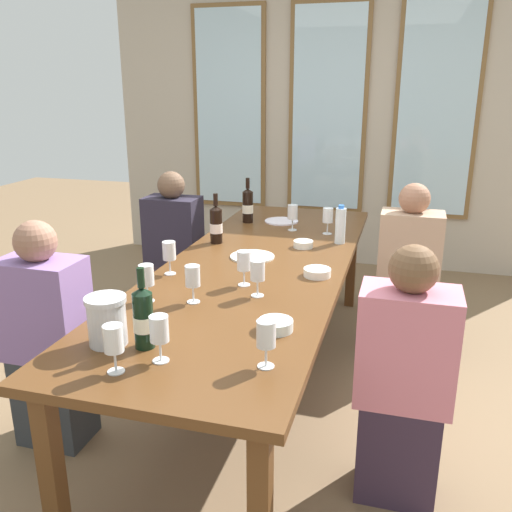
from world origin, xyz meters
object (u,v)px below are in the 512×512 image
Objects in this scene: wine_glass_0 at (258,272)px; seated_person_1 at (408,274)px; water_bottle at (340,225)px; wine_glass_3 at (147,277)px; tasting_bowl_1 at (276,325)px; wine_glass_5 at (293,213)px; wine_glass_9 at (244,263)px; white_plate_1 at (252,257)px; wine_glass_4 at (159,331)px; dining_table at (257,274)px; white_plate_0 at (281,221)px; wine_bottle_0 at (143,317)px; seated_person_3 at (403,384)px; wine_bottle_1 at (216,224)px; wine_glass_2 at (193,278)px; wine_glass_8 at (328,216)px; seated_person_0 at (174,253)px; wine_glass_6 at (169,252)px; metal_pitcher at (107,320)px; wine_glass_7 at (113,340)px; tasting_bowl_0 at (303,244)px; tasting_bowl_2 at (317,272)px; wine_glass_1 at (266,336)px; seated_person_2 at (48,341)px; wine_bottle_2 at (248,205)px.

seated_person_1 reaches higher than wine_glass_0.
wine_glass_3 is at bearing -121.19° from water_bottle.
water_bottle is at bearing -161.17° from seated_person_1.
seated_person_1 is (0.51, 1.47, -0.24)m from tasting_bowl_1.
wine_glass_5 is 1.09m from wine_glass_9.
white_plate_1 is 1.26m from wine_glass_4.
dining_table is 0.97m from white_plate_0.
wine_bottle_0 is 1.07m from seated_person_3.
wine_bottle_1 is 1.29× the size of water_bottle.
wine_bottle_1 is at bearing 103.47° from wine_glass_2.
wine_glass_5 is at bearing 174.01° from seated_person_1.
seated_person_3 reaches higher than white_plate_0.
white_plate_1 is at bearing -98.16° from wine_glass_5.
white_plate_1 is 1.45× the size of wine_glass_3.
seated_person_0 is (-1.09, -0.03, -0.34)m from wine_glass_8.
white_plate_1 is at bearing 49.36° from wine_glass_6.
metal_pitcher is 1.09× the size of wine_glass_9.
wine_glass_0 is (-0.25, -0.99, 0.00)m from water_bottle.
seated_person_1 is at bearing 59.02° from wine_glass_0.
wine_glass_7 is (-0.01, -0.20, 0.00)m from wine_bottle_0.
tasting_bowl_0 is at bearing 81.85° from wine_glass_4.
wine_glass_7 is at bearing -135.83° from wine_glass_4.
tasting_bowl_2 is at bearing -27.65° from white_plate_1.
wine_glass_1 is (0.39, -1.19, 0.11)m from white_plate_1.
wine_glass_9 is at bearing -102.31° from tasting_bowl_0.
wine_glass_5 is (0.37, 1.41, -0.00)m from wine_glass_3.
white_plate_0 is 1.37× the size of wine_glass_0.
tasting_bowl_0 is at bearing 72.38° from wine_glass_2.
metal_pitcher is 1.09× the size of wine_glass_1.
seated_person_0 is (-0.67, 1.76, -0.33)m from wine_bottle_0.
wine_bottle_0 is 0.67m from wine_glass_0.
wine_glass_2 is 0.55m from wine_glass_4.
tasting_bowl_0 is at bearing 48.84° from seated_person_2.
wine_bottle_2 reaches higher than tasting_bowl_1.
wine_bottle_0 is 1.80× the size of wine_glass_7.
seated_person_2 reaches higher than white_plate_1.
wine_bottle_1 is (-0.22, 1.40, -0.00)m from wine_bottle_0.
tasting_bowl_2 is (0.41, -0.21, 0.02)m from white_plate_1.
wine_glass_4 and wine_glass_5 have the same top height.
wine_bottle_2 reaches higher than wine_glass_4.
wine_bottle_1 reaches higher than wine_glass_2.
wine_bottle_2 is 1.83× the size of wine_glass_3.
wine_glass_3 reaches higher than dining_table.
wine_glass_6 is (-0.10, 0.79, 0.03)m from metal_pitcher.
wine_glass_2 reaches higher than white_plate_0.
wine_bottle_1 is at bearing 142.51° from white_plate_1.
wine_bottle_2 is 1.83× the size of wine_glass_6.
wine_glass_8 is (0.63, 0.39, 0.00)m from wine_bottle_1.
tasting_bowl_2 is 0.81× the size of wine_glass_9.
tasting_bowl_0 is at bearing -65.14° from white_plate_0.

